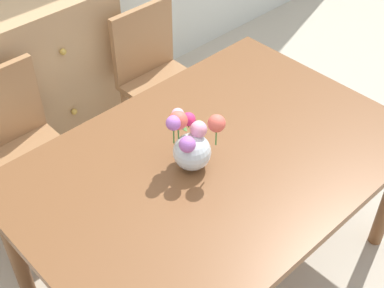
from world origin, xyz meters
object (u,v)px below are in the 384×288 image
chair_left (19,144)px  chair_right (157,73)px  dresser (2,99)px  flower_vase (191,143)px  dining_table (213,172)px

chair_left → chair_right: same height
chair_left → dresser: size_ratio=0.64×
chair_right → dresser: (-0.77, 0.42, -0.02)m
chair_right → chair_left: bearing=0.0°
chair_left → flower_vase: flower_vase is taller
chair_right → dresser: bearing=-28.7°
chair_left → dresser: bearing=-107.2°
flower_vase → dining_table: bearing=-19.7°
chair_left → dining_table: bearing=116.3°
dining_table → flower_vase: 0.22m
dresser → flower_vase: 1.37m
flower_vase → chair_left: bearing=112.1°
chair_left → dresser: dresser is taller
dresser → dining_table: bearing=-76.5°
dresser → flower_vase: (0.22, -1.30, 0.37)m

